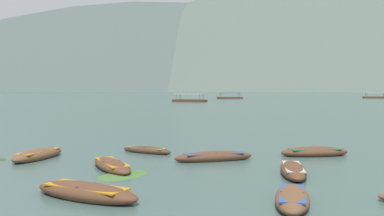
% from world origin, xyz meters
% --- Properties ---
extents(ground_plane, '(6000.00, 6000.00, 0.00)m').
position_xyz_m(ground_plane, '(0.00, 1500.00, 0.00)').
color(ground_plane, '#425B56').
extents(mountain_1, '(1416.05, 1416.05, 543.05)m').
position_xyz_m(mountain_1, '(-569.53, 1752.91, 271.52)').
color(mountain_1, slate).
rests_on(mountain_1, ground).
extents(mountain_2, '(2256.24, 2256.24, 573.69)m').
position_xyz_m(mountain_2, '(-193.70, 1710.99, 286.85)').
color(mountain_2, '#4C5B56').
rests_on(mountain_2, ground).
extents(mountain_3, '(2087.89, 2087.89, 607.50)m').
position_xyz_m(mountain_3, '(340.23, 1555.22, 303.75)').
color(mountain_3, '#56665B').
rests_on(mountain_3, ground).
extents(rowboat_1, '(1.35, 3.90, 0.57)m').
position_xyz_m(rowboat_1, '(3.99, 14.02, 0.18)').
color(rowboat_1, brown).
rests_on(rowboat_1, ground).
extents(rowboat_2, '(1.66, 3.58, 0.57)m').
position_xyz_m(rowboat_2, '(3.11, 9.26, 0.18)').
color(rowboat_2, brown).
rests_on(rowboat_2, ground).
extents(rowboat_3, '(3.13, 4.24, 0.55)m').
position_xyz_m(rowboat_3, '(-4.08, 14.79, 0.17)').
color(rowboat_3, brown).
rests_on(rowboat_3, ground).
extents(rowboat_4, '(3.33, 2.27, 0.47)m').
position_xyz_m(rowboat_4, '(-3.30, 19.88, 0.15)').
color(rowboat_4, '#4C3323').
rests_on(rowboat_4, ground).
extents(rowboat_5, '(4.31, 2.41, 0.60)m').
position_xyz_m(rowboat_5, '(0.57, 17.44, 0.19)').
color(rowboat_5, brown).
rests_on(rowboat_5, ground).
extents(rowboat_6, '(2.00, 4.11, 0.66)m').
position_xyz_m(rowboat_6, '(-8.70, 17.51, 0.21)').
color(rowboat_6, brown).
rests_on(rowboat_6, ground).
extents(rowboat_7, '(4.01, 1.99, 0.62)m').
position_xyz_m(rowboat_7, '(6.10, 19.36, 0.19)').
color(rowboat_7, brown).
rests_on(rowboat_7, ground).
extents(rowboat_8, '(4.41, 3.06, 0.64)m').
position_xyz_m(rowboat_8, '(-3.68, 9.63, 0.20)').
color(rowboat_8, brown).
rests_on(rowboat_8, ground).
extents(ferry_0, '(10.38, 6.61, 2.54)m').
position_xyz_m(ferry_0, '(-6.99, 119.60, 0.45)').
color(ferry_0, brown).
rests_on(ferry_0, ground).
extents(ferry_1, '(9.65, 4.78, 2.54)m').
position_xyz_m(ferry_1, '(66.32, 175.27, 0.45)').
color(ferry_1, brown).
rests_on(ferry_1, ground).
extents(ferry_2, '(10.28, 4.94, 2.54)m').
position_xyz_m(ferry_2, '(6.09, 163.39, 0.45)').
color(ferry_2, brown).
rests_on(ferry_2, ground).
extents(weed_patch_1, '(1.60, 1.77, 0.14)m').
position_xyz_m(weed_patch_1, '(-4.06, 20.76, 0.00)').
color(weed_patch_1, '#2D5628').
rests_on(weed_patch_1, ground).
extents(weed_patch_3, '(2.71, 3.12, 0.14)m').
position_xyz_m(weed_patch_3, '(-3.25, 13.45, 0.00)').
color(weed_patch_3, '#477033').
rests_on(weed_patch_3, ground).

